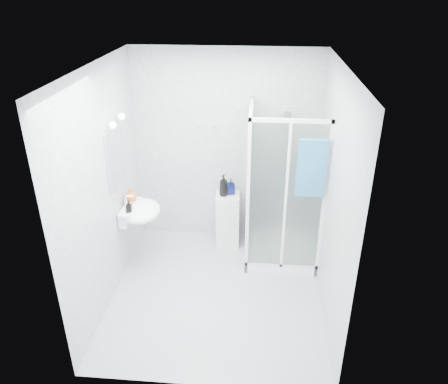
# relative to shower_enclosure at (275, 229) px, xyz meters

# --- Properties ---
(room) EXTENTS (2.40, 2.60, 2.60)m
(room) POSITION_rel_shower_enclosure_xyz_m (-0.67, -0.77, 0.85)
(room) COLOR silver
(room) RESTS_ON ground
(shower_enclosure) EXTENTS (0.90, 0.95, 2.00)m
(shower_enclosure) POSITION_rel_shower_enclosure_xyz_m (0.00, 0.00, 0.00)
(shower_enclosure) COLOR white
(shower_enclosure) RESTS_ON ground
(wall_basin) EXTENTS (0.46, 0.56, 0.35)m
(wall_basin) POSITION_rel_shower_enclosure_xyz_m (-1.66, -0.32, 0.35)
(wall_basin) COLOR white
(wall_basin) RESTS_ON ground
(mirror) EXTENTS (0.02, 0.60, 0.70)m
(mirror) POSITION_rel_shower_enclosure_xyz_m (-1.85, -0.32, 1.05)
(mirror) COLOR white
(mirror) RESTS_ON room
(vanity_lights) EXTENTS (0.10, 0.40, 0.08)m
(vanity_lights) POSITION_rel_shower_enclosure_xyz_m (-1.80, -0.32, 1.47)
(vanity_lights) COLOR silver
(vanity_lights) RESTS_ON room
(wall_hooks) EXTENTS (0.23, 0.06, 0.03)m
(wall_hooks) POSITION_rel_shower_enclosure_xyz_m (-0.92, 0.49, 1.17)
(wall_hooks) COLOR silver
(wall_hooks) RESTS_ON room
(storage_cabinet) EXTENTS (0.33, 0.34, 0.75)m
(storage_cabinet) POSITION_rel_shower_enclosure_xyz_m (-0.63, 0.29, -0.07)
(storage_cabinet) COLOR silver
(storage_cabinet) RESTS_ON ground
(hand_towel) EXTENTS (0.32, 0.05, 0.68)m
(hand_towel) POSITION_rel_shower_enclosure_xyz_m (0.33, -0.40, 1.04)
(hand_towel) COLOR #266590
(hand_towel) RESTS_ON shower_enclosure
(shampoo_bottle_a) EXTENTS (0.15, 0.15, 0.30)m
(shampoo_bottle_a) POSITION_rel_shower_enclosure_xyz_m (-0.69, 0.28, 0.45)
(shampoo_bottle_a) COLOR black
(shampoo_bottle_a) RESTS_ON storage_cabinet
(shampoo_bottle_b) EXTENTS (0.12, 0.12, 0.22)m
(shampoo_bottle_b) POSITION_rel_shower_enclosure_xyz_m (-0.60, 0.34, 0.41)
(shampoo_bottle_b) COLOR #0A103E
(shampoo_bottle_b) RESTS_ON storage_cabinet
(soap_dispenser_orange) EXTENTS (0.16, 0.16, 0.18)m
(soap_dispenser_orange) POSITION_rel_shower_enclosure_xyz_m (-1.77, -0.21, 0.51)
(soap_dispenser_orange) COLOR #BC5616
(soap_dispenser_orange) RESTS_ON wall_basin
(soap_dispenser_black) EXTENTS (0.07, 0.07, 0.14)m
(soap_dispenser_black) POSITION_rel_shower_enclosure_xyz_m (-1.72, -0.46, 0.49)
(soap_dispenser_black) COLOR black
(soap_dispenser_black) RESTS_ON wall_basin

